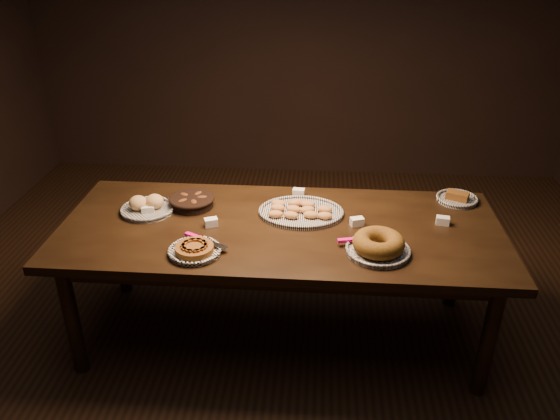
# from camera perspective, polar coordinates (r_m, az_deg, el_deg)

# --- Properties ---
(ground) EXTENTS (5.00, 5.00, 0.00)m
(ground) POSITION_cam_1_polar(r_m,az_deg,el_deg) (3.40, 0.03, -12.76)
(ground) COLOR black
(ground) RESTS_ON ground
(buffet_table) EXTENTS (2.40, 1.00, 0.75)m
(buffet_table) POSITION_cam_1_polar(r_m,az_deg,el_deg) (3.00, 0.03, -2.88)
(buffet_table) COLOR black
(buffet_table) RESTS_ON ground
(apple_tart_plate) EXTENTS (0.30, 0.28, 0.05)m
(apple_tart_plate) POSITION_cam_1_polar(r_m,az_deg,el_deg) (2.75, -8.90, -4.11)
(apple_tart_plate) COLOR white
(apple_tart_plate) RESTS_ON buffet_table
(madeleine_platter) EXTENTS (0.48, 0.39, 0.05)m
(madeleine_platter) POSITION_cam_1_polar(r_m,az_deg,el_deg) (3.08, 2.13, -0.13)
(madeleine_platter) COLOR black
(madeleine_platter) RESTS_ON buffet_table
(bundt_cake_plate) EXTENTS (0.37, 0.34, 0.10)m
(bundt_cake_plate) POSITION_cam_1_polar(r_m,az_deg,el_deg) (2.75, 10.22, -3.64)
(bundt_cake_plate) COLOR black
(bundt_cake_plate) RESTS_ON buffet_table
(croissant_basket) EXTENTS (0.27, 0.27, 0.07)m
(croissant_basket) POSITION_cam_1_polar(r_m,az_deg,el_deg) (3.19, -9.19, 0.98)
(croissant_basket) COLOR black
(croissant_basket) RESTS_ON buffet_table
(bread_roll_plate) EXTENTS (0.31, 0.31, 0.09)m
(bread_roll_plate) POSITION_cam_1_polar(r_m,az_deg,el_deg) (3.19, -13.72, 0.38)
(bread_roll_plate) COLOR white
(bread_roll_plate) RESTS_ON buffet_table
(loaf_plate) EXTENTS (0.24, 0.24, 0.06)m
(loaf_plate) POSITION_cam_1_polar(r_m,az_deg,el_deg) (3.39, 18.01, 1.19)
(loaf_plate) COLOR black
(loaf_plate) RESTS_ON buffet_table
(tent_cards) EXTENTS (1.72, 0.47, 0.04)m
(tent_cards) POSITION_cam_1_polar(r_m,az_deg,el_deg) (3.05, 1.12, -0.30)
(tent_cards) COLOR white
(tent_cards) RESTS_ON buffet_table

